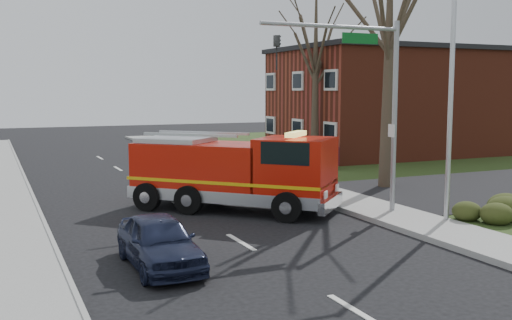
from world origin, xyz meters
name	(u,v)px	position (x,y,z in m)	size (l,w,h in m)	color
ground	(241,242)	(0.00, 0.00, 0.00)	(120.00, 120.00, 0.00)	black
sidewalk_right	(412,221)	(6.20, 0.00, 0.07)	(2.40, 80.00, 0.15)	gray
sidewalk_left	(12,265)	(-6.20, 0.00, 0.07)	(2.40, 80.00, 0.15)	gray
brick_building	(395,101)	(19.00, 18.00, 3.66)	(15.40, 10.40, 7.25)	maroon
health_center_sign	(329,155)	(10.50, 12.50, 0.88)	(0.12, 2.00, 1.40)	#471016
hedge_corner	(499,205)	(9.00, -1.00, 0.58)	(2.80, 2.00, 0.90)	#263212
bare_tree_near	(389,21)	(9.50, 6.00, 7.41)	(6.00, 6.00, 12.00)	#382D21
bare_tree_far	(316,54)	(11.00, 15.00, 6.49)	(5.25, 5.25, 10.50)	#382D21
traffic_signal_mast	(364,82)	(5.21, 1.50, 4.71)	(5.29, 0.18, 6.80)	gray
streetlight_pole	(450,86)	(7.14, -0.50, 4.55)	(1.48, 0.16, 8.40)	#B7BABF
fire_engine	(235,174)	(1.62, 4.41, 1.35)	(6.98, 7.01, 2.98)	#BB1508
parked_car_maroon	(159,241)	(-2.80, -1.43, 0.66)	(1.57, 3.89, 1.33)	#1B213B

